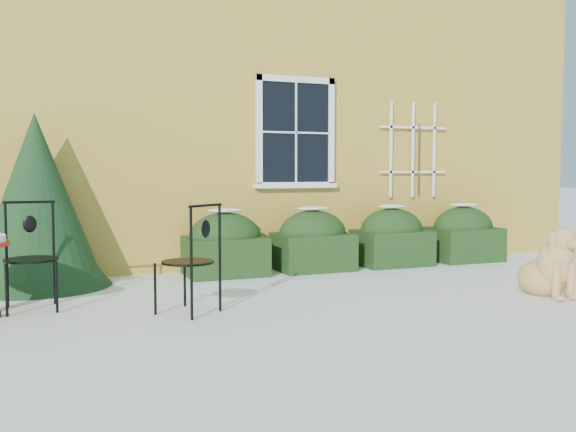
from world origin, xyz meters
name	(u,v)px	position (x,y,z in m)	size (l,w,h in m)	color
ground	(325,312)	(0.00, 0.00, 0.00)	(80.00, 80.00, 0.00)	white
house	(176,80)	(0.00, 7.00, 3.22)	(12.40, 8.40, 6.40)	gold
hedge_row	(353,240)	(1.65, 2.55, 0.40)	(4.95, 0.80, 0.91)	black
evergreen_shrub	(37,217)	(-2.66, 2.56, 0.85)	(1.75, 1.75, 2.12)	black
patio_chair_near	(192,259)	(-1.26, 0.42, 0.55)	(0.68, 0.68, 1.09)	black
patio_chair_far	(31,256)	(-2.74, 1.22, 0.55)	(0.53, 0.53, 1.10)	black
dog	(551,267)	(2.68, -0.25, 0.33)	(0.57, 0.92, 0.83)	tan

